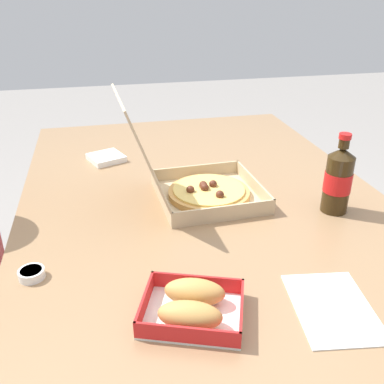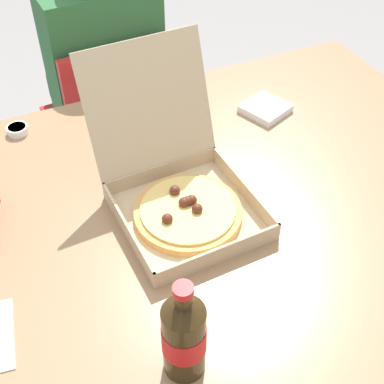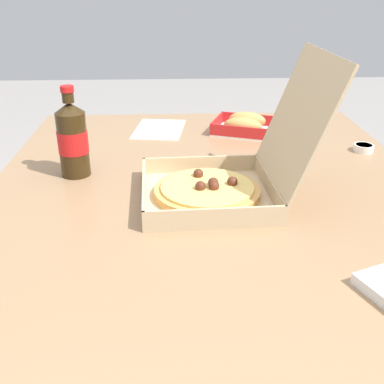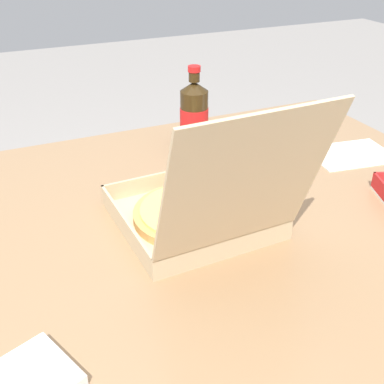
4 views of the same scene
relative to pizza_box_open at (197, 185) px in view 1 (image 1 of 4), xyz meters
The scene contains 8 objects.
ground_plane 0.80m from the pizza_box_open, 25.98° to the right, with size 10.00×10.00×0.00m, color gray.
dining_table 0.12m from the pizza_box_open, 25.98° to the right, with size 1.48×1.06×0.75m.
pizza_box_open is the anchor object (origin of this frame).
bread_side_box 0.49m from the pizza_box_open, 165.90° to the left, with size 0.21×0.23×0.06m.
cola_bottle 0.39m from the pizza_box_open, 112.48° to the right, with size 0.07×0.07×0.22m.
paper_menu 0.53m from the pizza_box_open, 163.03° to the right, with size 0.21×0.15×0.00m, color white.
napkin_pile 0.44m from the pizza_box_open, 34.16° to the left, with size 0.11×0.11×0.02m, color white.
dipping_sauce_cup 0.52m from the pizza_box_open, 123.12° to the left, with size 0.06×0.06×0.02m.
Camera 1 is at (-1.13, 0.28, 1.33)m, focal length 40.05 mm.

